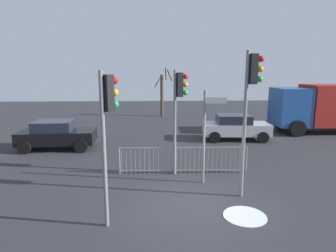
% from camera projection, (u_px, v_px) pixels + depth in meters
% --- Properties ---
extents(ground_plane, '(60.00, 60.00, 0.00)m').
position_uv_depth(ground_plane, '(191.00, 204.00, 8.83)').
color(ground_plane, '#2D2D33').
extents(traffic_light_mid_right, '(0.57, 0.34, 4.61)m').
position_uv_depth(traffic_light_mid_right, '(251.00, 92.00, 8.76)').
color(traffic_light_mid_right, slate).
rests_on(traffic_light_mid_right, ground).
extents(traffic_light_mid_left, '(0.46, 0.48, 4.03)m').
position_uv_depth(traffic_light_mid_left, '(107.00, 114.00, 7.16)').
color(traffic_light_mid_left, slate).
rests_on(traffic_light_mid_left, ground).
extents(traffic_light_rear_left, '(0.56, 0.37, 4.04)m').
position_uv_depth(traffic_light_rear_left, '(179.00, 99.00, 10.88)').
color(traffic_light_rear_left, slate).
rests_on(traffic_light_rear_left, ground).
extents(direction_sign_post, '(0.77, 0.23, 3.36)m').
position_uv_depth(direction_sign_post, '(206.00, 132.00, 10.15)').
color(direction_sign_post, slate).
rests_on(direction_sign_post, ground).
extents(pedestrian_guard_railing, '(5.07, 0.17, 1.07)m').
position_uv_depth(pedestrian_guard_railing, '(183.00, 160.00, 11.36)').
color(pedestrian_guard_railing, slate).
rests_on(pedestrian_guard_railing, ground).
extents(car_black_mid, '(3.86, 2.04, 1.47)m').
position_uv_depth(car_black_mid, '(57.00, 134.00, 14.89)').
color(car_black_mid, black).
rests_on(car_black_mid, ground).
extents(car_silver_far, '(3.89, 2.11, 1.47)m').
position_uv_depth(car_silver_far, '(235.00, 127.00, 16.91)').
color(car_silver_far, '#B2B5BA').
rests_on(car_silver_far, ground).
extents(delivery_truck, '(7.06, 2.73, 3.10)m').
position_uv_depth(delivery_truck, '(329.00, 106.00, 18.75)').
color(delivery_truck, maroon).
rests_on(delivery_truck, ground).
extents(bare_tree_left, '(1.59, 1.57, 4.24)m').
position_uv_depth(bare_tree_left, '(162.00, 93.00, 25.22)').
color(bare_tree_left, '#473828').
rests_on(bare_tree_left, ground).
extents(snow_patch_kerb, '(1.21, 1.21, 0.01)m').
position_uv_depth(snow_patch_kerb, '(245.00, 216.00, 8.09)').
color(snow_patch_kerb, silver).
rests_on(snow_patch_kerb, ground).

